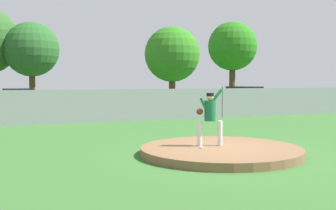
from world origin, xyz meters
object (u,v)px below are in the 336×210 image
traffic_cone_orange (182,110)px  pitcher_youth (210,114)px  parked_car_silver (18,103)px  baseball (201,147)px  parked_car_champagne (244,99)px

traffic_cone_orange → pitcher_youth: bearing=-111.3°
traffic_cone_orange → parked_car_silver: bearing=169.3°
baseball → traffic_cone_orange: (5.33, 12.90, 0.00)m
baseball → parked_car_champagne: 18.56m
pitcher_youth → parked_car_silver: bearing=107.4°
baseball → pitcher_youth: bearing=35.1°
pitcher_youth → parked_car_silver: (-4.52, 14.39, -0.35)m
parked_car_silver → traffic_cone_orange: parked_car_silver is taller
pitcher_youth → parked_car_champagne: bearing=53.6°
pitcher_youth → traffic_cone_orange: size_ratio=2.94×
baseball → parked_car_silver: 15.26m
baseball → parked_car_champagne: (11.13, 14.84, 0.54)m
traffic_cone_orange → parked_car_champagne: bearing=18.5°
parked_car_champagne → traffic_cone_orange: parked_car_champagne is taller
baseball → parked_car_silver: parked_car_silver is taller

